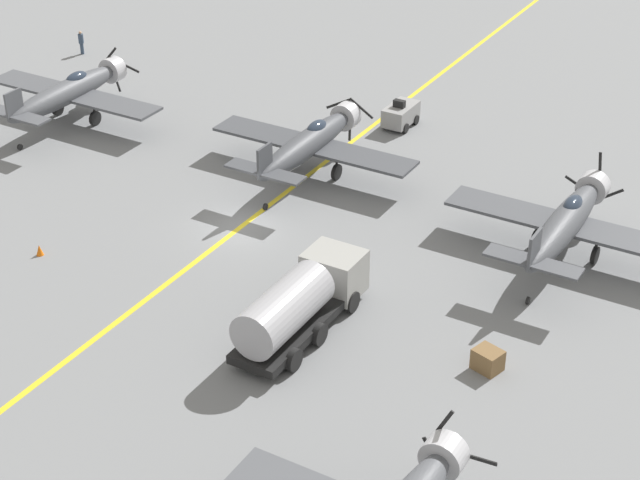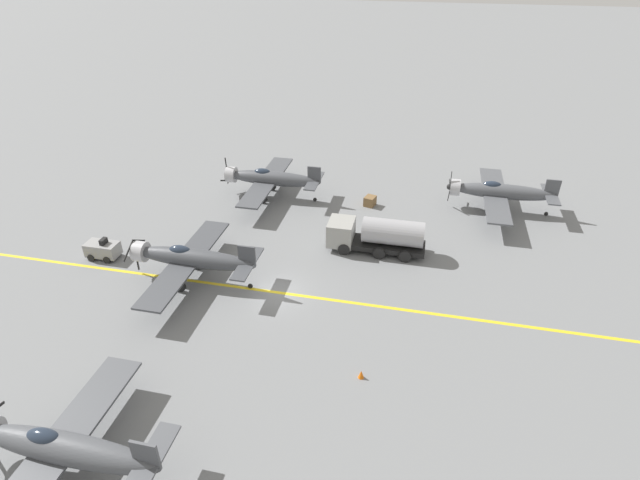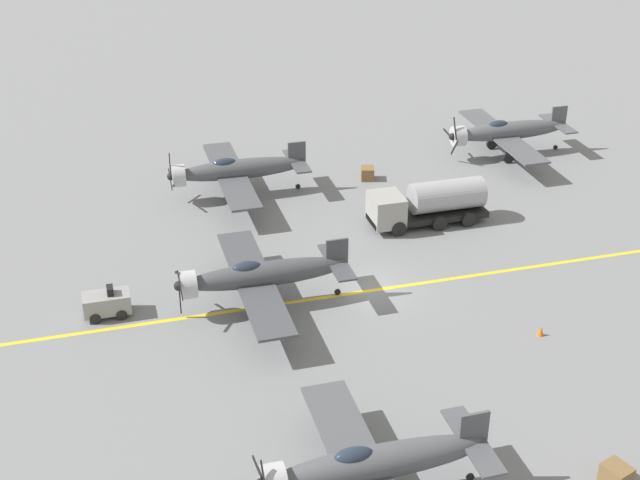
{
  "view_description": "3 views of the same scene",
  "coord_description": "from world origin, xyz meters",
  "px_view_note": "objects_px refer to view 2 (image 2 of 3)",
  "views": [
    {
      "loc": [
        27.2,
        -38.9,
        26.9
      ],
      "look_at": [
        5.78,
        -2.1,
        1.91
      ],
      "focal_mm": 60.0,
      "sensor_mm": 36.0,
      "label": 1
    },
    {
      "loc": [
        -28.01,
        -9.56,
        22.35
      ],
      "look_at": [
        2.35,
        -2.83,
        3.49
      ],
      "focal_mm": 28.0,
      "sensor_mm": 36.0,
      "label": 2
    },
    {
      "loc": [
        -42.36,
        14.95,
        27.04
      ],
      "look_at": [
        -0.19,
        3.13,
        3.91
      ],
      "focal_mm": 50.0,
      "sensor_mm": 36.0,
      "label": 3
    }
  ],
  "objects_px": {
    "airplane_mid_right": "(270,178)",
    "fuel_tanker": "(376,235)",
    "airplane_mid_left": "(61,448)",
    "traffic_cone": "(361,374)",
    "supply_crate_mid_lane": "(370,201)",
    "airplane_near_right": "(499,192)",
    "tow_tractor": "(103,249)",
    "airplane_mid_center": "(190,258)"
  },
  "relations": [
    {
      "from": "airplane_near_right",
      "to": "tow_tractor",
      "type": "height_order",
      "value": "airplane_near_right"
    },
    {
      "from": "supply_crate_mid_lane",
      "to": "traffic_cone",
      "type": "distance_m",
      "value": 22.43
    },
    {
      "from": "airplane_mid_left",
      "to": "traffic_cone",
      "type": "xyz_separation_m",
      "value": [
        9.25,
        -12.83,
        -1.74
      ]
    },
    {
      "from": "airplane_mid_left",
      "to": "traffic_cone",
      "type": "distance_m",
      "value": 15.91
    },
    {
      "from": "airplane_mid_right",
      "to": "traffic_cone",
      "type": "xyz_separation_m",
      "value": [
        -22.02,
        -12.44,
        -1.74
      ]
    },
    {
      "from": "airplane_mid_right",
      "to": "fuel_tanker",
      "type": "distance_m",
      "value": 13.9
    },
    {
      "from": "airplane_mid_center",
      "to": "tow_tractor",
      "type": "height_order",
      "value": "airplane_mid_center"
    },
    {
      "from": "airplane_near_right",
      "to": "fuel_tanker",
      "type": "xyz_separation_m",
      "value": [
        -9.56,
        10.37,
        -0.5
      ]
    },
    {
      "from": "fuel_tanker",
      "to": "tow_tractor",
      "type": "relative_size",
      "value": 3.08
    },
    {
      "from": "fuel_tanker",
      "to": "supply_crate_mid_lane",
      "type": "relative_size",
      "value": 7.1
    },
    {
      "from": "airplane_mid_right",
      "to": "airplane_mid_left",
      "type": "relative_size",
      "value": 1.0
    },
    {
      "from": "airplane_mid_right",
      "to": "airplane_near_right",
      "type": "bearing_deg",
      "value": -98.83
    },
    {
      "from": "traffic_cone",
      "to": "airplane_mid_right",
      "type": "bearing_deg",
      "value": 29.47
    },
    {
      "from": "airplane_near_right",
      "to": "airplane_mid_right",
      "type": "xyz_separation_m",
      "value": [
        -1.78,
        21.89,
        0.0
      ]
    },
    {
      "from": "airplane_mid_left",
      "to": "fuel_tanker",
      "type": "xyz_separation_m",
      "value": [
        23.49,
        -11.9,
        -0.5
      ]
    },
    {
      "from": "airplane_mid_center",
      "to": "airplane_mid_left",
      "type": "distance_m",
      "value": 16.28
    },
    {
      "from": "supply_crate_mid_lane",
      "to": "airplane_mid_center",
      "type": "bearing_deg",
      "value": 143.14
    },
    {
      "from": "tow_tractor",
      "to": "supply_crate_mid_lane",
      "type": "relative_size",
      "value": 2.31
    },
    {
      "from": "fuel_tanker",
      "to": "supply_crate_mid_lane",
      "type": "height_order",
      "value": "fuel_tanker"
    },
    {
      "from": "airplane_near_right",
      "to": "traffic_cone",
      "type": "xyz_separation_m",
      "value": [
        -23.8,
        9.44,
        -1.74
      ]
    },
    {
      "from": "airplane_near_right",
      "to": "airplane_mid_left",
      "type": "height_order",
      "value": "airplane_near_right"
    },
    {
      "from": "fuel_tanker",
      "to": "airplane_mid_center",
      "type": "bearing_deg",
      "value": 119.16
    },
    {
      "from": "traffic_cone",
      "to": "tow_tractor",
      "type": "bearing_deg",
      "value": 69.48
    },
    {
      "from": "airplane_mid_right",
      "to": "tow_tractor",
      "type": "distance_m",
      "value": 16.92
    },
    {
      "from": "airplane_mid_center",
      "to": "fuel_tanker",
      "type": "bearing_deg",
      "value": -63.21
    },
    {
      "from": "airplane_near_right",
      "to": "airplane_mid_right",
      "type": "distance_m",
      "value": 21.96
    },
    {
      "from": "airplane_mid_center",
      "to": "airplane_mid_left",
      "type": "relative_size",
      "value": 1.0
    },
    {
      "from": "airplane_near_right",
      "to": "tow_tractor",
      "type": "distance_m",
      "value": 35.39
    },
    {
      "from": "airplane_near_right",
      "to": "airplane_mid_left",
      "type": "bearing_deg",
      "value": 137.22
    },
    {
      "from": "tow_tractor",
      "to": "traffic_cone",
      "type": "relative_size",
      "value": 4.73
    },
    {
      "from": "airplane_mid_right",
      "to": "airplane_mid_center",
      "type": "relative_size",
      "value": 1.0
    },
    {
      "from": "airplane_mid_right",
      "to": "fuel_tanker",
      "type": "bearing_deg",
      "value": -137.5
    },
    {
      "from": "airplane_near_right",
      "to": "supply_crate_mid_lane",
      "type": "bearing_deg",
      "value": 88.44
    },
    {
      "from": "tow_tractor",
      "to": "supply_crate_mid_lane",
      "type": "height_order",
      "value": "tow_tractor"
    },
    {
      "from": "airplane_mid_center",
      "to": "supply_crate_mid_lane",
      "type": "height_order",
      "value": "airplane_mid_center"
    },
    {
      "from": "airplane_near_right",
      "to": "tow_tractor",
      "type": "xyz_separation_m",
      "value": [
        -15.43,
        31.82,
        -1.22
      ]
    },
    {
      "from": "fuel_tanker",
      "to": "tow_tractor",
      "type": "distance_m",
      "value": 22.25
    },
    {
      "from": "traffic_cone",
      "to": "airplane_near_right",
      "type": "bearing_deg",
      "value": -21.64
    },
    {
      "from": "airplane_mid_right",
      "to": "traffic_cone",
      "type": "height_order",
      "value": "airplane_mid_right"
    },
    {
      "from": "airplane_near_right",
      "to": "traffic_cone",
      "type": "distance_m",
      "value": 25.67
    },
    {
      "from": "airplane_near_right",
      "to": "airplane_mid_left",
      "type": "xyz_separation_m",
      "value": [
        -33.05,
        22.28,
        0.0
      ]
    },
    {
      "from": "fuel_tanker",
      "to": "traffic_cone",
      "type": "xyz_separation_m",
      "value": [
        -14.25,
        -0.93,
        -1.24
      ]
    }
  ]
}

